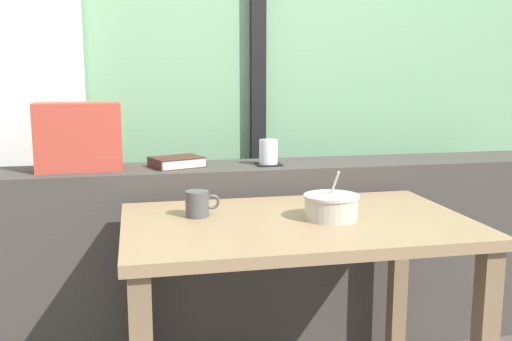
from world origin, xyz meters
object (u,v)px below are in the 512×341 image
throw_pillow (79,137)px  closed_book (176,162)px  soup_bowl (331,207)px  breakfast_table (297,253)px  juice_glass (268,153)px  fork_utensil (196,206)px  ceramic_mug (198,204)px  coaster_square (268,164)px

throw_pillow → closed_book: bearing=1.0°
closed_book → soup_bowl: (0.45, -0.59, -0.07)m
breakfast_table → juice_glass: (0.03, 0.54, 0.25)m
breakfast_table → closed_book: bearing=120.7°
breakfast_table → soup_bowl: soup_bowl is taller
closed_book → juice_glass: bearing=-4.8°
closed_book → fork_utensil: 0.35m
closed_book → ceramic_mug: 0.48m
soup_bowl → fork_utensil: size_ratio=1.05×
juice_glass → coaster_square: bearing=-90.0°
soup_bowl → breakfast_table: bearing=172.1°
throw_pillow → fork_utensil: size_ratio=1.88×
breakfast_table → coaster_square: coaster_square is taller
coaster_square → closed_book: bearing=175.2°
ceramic_mug → coaster_square: bearing=52.5°
breakfast_table → fork_utensil: size_ratio=6.49×
juice_glass → throw_pillow: size_ratio=0.31×
throw_pillow → fork_utensil: bearing=-38.2°
juice_glass → soup_bowl: juice_glass is taller
throw_pillow → ceramic_mug: 0.64m
juice_glass → fork_utensil: (-0.33, -0.30, -0.14)m
coaster_square → throw_pillow: bearing=178.1°
coaster_square → soup_bowl: size_ratio=0.56×
coaster_square → breakfast_table: bearing=-93.3°
coaster_square → soup_bowl: (0.08, -0.56, -0.05)m
throw_pillow → soup_bowl: size_ratio=1.79×
closed_book → fork_utensil: closed_book is taller
breakfast_table → juice_glass: size_ratio=11.13×
juice_glass → breakfast_table: bearing=-93.3°
coaster_square → closed_book: (-0.37, 0.03, 0.02)m
coaster_square → fork_utensil: bearing=-137.9°
closed_book → soup_bowl: soup_bowl is taller
throw_pillow → breakfast_table: bearing=-38.6°
breakfast_table → closed_book: closed_book is taller
fork_utensil → ceramic_mug: bearing=-81.2°
ceramic_mug → juice_glass: bearing=52.5°
coaster_square → soup_bowl: 0.56m
soup_bowl → ceramic_mug: 0.43m
juice_glass → throw_pillow: throw_pillow is taller
throw_pillow → soup_bowl: bearing=-35.4°
coaster_square → throw_pillow: 0.75m
coaster_square → fork_utensil: coaster_square is taller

